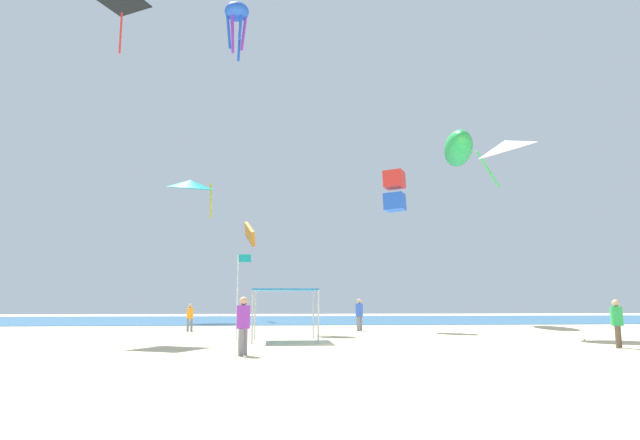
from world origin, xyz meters
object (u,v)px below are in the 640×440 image
at_px(canopy_tent, 285,292).
at_px(person_leftmost, 617,319).
at_px(kite_octopus_blue, 237,14).
at_px(kite_inflatable_green, 458,149).
at_px(person_central, 190,315).
at_px(kite_box_red, 394,191).
at_px(kite_delta_teal, 191,184).
at_px(banner_flag, 239,288).
at_px(kite_diamond_black, 122,4).
at_px(kite_parafoil_orange, 250,234).
at_px(person_rightmost, 359,312).
at_px(person_near_tent, 243,321).
at_px(kite_delta_white, 506,146).

relative_size(canopy_tent, person_leftmost, 1.76).
bearing_deg(kite_octopus_blue, kite_inflatable_green, 64.42).
xyz_separation_m(canopy_tent, person_leftmost, (12.27, -4.41, -1.07)).
xyz_separation_m(person_central, kite_octopus_blue, (1.85, 4.68, 21.39)).
distance_m(kite_box_red, kite_delta_teal, 20.52).
bearing_deg(person_central, canopy_tent, 73.48).
xyz_separation_m(banner_flag, kite_diamond_black, (-7.11, 4.21, 15.87)).
bearing_deg(kite_inflatable_green, kite_parafoil_orange, -99.79).
height_order(person_rightmost, kite_box_red, kite_box_red).
height_order(person_near_tent, kite_parafoil_orange, kite_parafoil_orange).
xyz_separation_m(canopy_tent, banner_flag, (-2.05, 0.78, 0.17)).
distance_m(person_central, kite_octopus_blue, 21.98).
distance_m(kite_delta_white, kite_parafoil_orange, 26.15).
height_order(banner_flag, kite_diamond_black, kite_diamond_black).
height_order(person_central, kite_box_red, kite_box_red).
distance_m(kite_inflatable_green, kite_box_red, 11.82).
relative_size(kite_inflatable_green, kite_delta_teal, 1.52).
bearing_deg(kite_delta_white, person_central, -133.56).
height_order(canopy_tent, kite_diamond_black, kite_diamond_black).
bearing_deg(kite_delta_white, kite_parafoil_orange, -171.43).
bearing_deg(person_leftmost, banner_flag, 113.91).
distance_m(person_central, kite_box_red, 14.36).
distance_m(person_rightmost, kite_parafoil_orange, 19.16).
distance_m(person_rightmost, kite_box_red, 7.81).
relative_size(person_near_tent, person_rightmost, 1.00).
bearing_deg(kite_inflatable_green, person_leftmost, 11.02).
xyz_separation_m(person_rightmost, banner_flag, (-6.54, -7.07, 1.20)).
height_order(banner_flag, kite_inflatable_green, kite_inflatable_green).
relative_size(banner_flag, kite_octopus_blue, 0.92).
xyz_separation_m(person_central, kite_diamond_black, (-3.84, -3.28, 17.23)).
height_order(kite_inflatable_green, kite_octopus_blue, kite_octopus_blue).
xyz_separation_m(canopy_tent, person_central, (-5.33, 8.27, -1.19)).
distance_m(person_near_tent, person_central, 14.93).
distance_m(canopy_tent, kite_delta_white, 14.02).
xyz_separation_m(kite_octopus_blue, kite_delta_teal, (-4.37, 9.46, -10.60)).
distance_m(person_near_tent, kite_parafoil_orange, 31.19).
relative_size(person_leftmost, kite_delta_white, 0.43).
relative_size(canopy_tent, person_near_tent, 1.68).
distance_m(person_rightmost, banner_flag, 9.70).
distance_m(person_rightmost, kite_delta_teal, 21.84).
bearing_deg(kite_delta_teal, banner_flag, 89.39).
bearing_deg(kite_diamond_black, person_central, -23.70).
height_order(kite_octopus_blue, kite_parafoil_orange, kite_octopus_blue).
xyz_separation_m(kite_delta_white, kite_diamond_black, (-20.66, 2.48, 8.41)).
bearing_deg(person_central, kite_delta_white, 111.77).
relative_size(kite_box_red, kite_parafoil_orange, 0.57).
xyz_separation_m(kite_inflatable_green, kite_box_red, (-7.00, -8.00, -5.18)).
bearing_deg(person_near_tent, person_leftmost, -62.43).
distance_m(banner_flag, kite_inflatable_green, 25.09).
distance_m(kite_delta_white, kite_delta_teal, 27.82).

